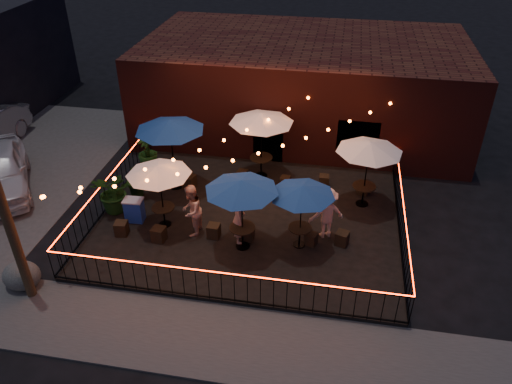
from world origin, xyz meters
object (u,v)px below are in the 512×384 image
cafe_table_2 (242,186)px  cafe_table_3 (261,119)px  cafe_table_0 (159,170)px  cafe_table_4 (302,191)px  cooler (134,210)px  boulder (22,276)px  cafe_table_1 (170,126)px  cafe_table_5 (370,148)px

cafe_table_2 → cafe_table_3: (-0.16, 4.38, 0.17)m
cafe_table_0 → cafe_table_4: 4.55m
cafe_table_3 → cafe_table_2: bearing=-88.0°
cafe_table_2 → cafe_table_3: 4.39m
cooler → cafe_table_3: bearing=41.1°
cafe_table_0 → cafe_table_2: 2.88m
cafe_table_4 → boulder: size_ratio=2.26×
cafe_table_1 → cafe_table_5: cafe_table_1 is taller
cooler → cafe_table_1: bearing=70.1°
cooler → cafe_table_5: bearing=13.8°
cafe_table_1 → cafe_table_4: cafe_table_1 is taller
boulder → cafe_table_5: bearing=31.0°
cafe_table_1 → cafe_table_4: size_ratio=1.28×
cafe_table_1 → cafe_table_4: bearing=-28.1°
cafe_table_4 → cooler: size_ratio=2.67×
cafe_table_3 → boulder: size_ratio=3.05×
cafe_table_2 → boulder: cafe_table_2 is taller
cafe_table_3 → cooler: 5.56m
cafe_table_1 → boulder: (-2.74, -5.73, -2.26)m
cooler → boulder: 4.01m
cafe_table_1 → boulder: cafe_table_1 is taller
cafe_table_2 → cafe_table_4: bearing=13.0°
cafe_table_0 → cooler: size_ratio=3.14×
cafe_table_2 → cafe_table_4: (1.75, 0.40, -0.22)m
cafe_table_2 → cooler: bearing=169.1°
cafe_table_0 → cafe_table_5: bearing=20.3°
cafe_table_1 → cafe_table_0: bearing=-80.8°
cafe_table_5 → cooler: cafe_table_5 is taller
cafe_table_4 → cafe_table_5: (1.96, 2.69, 0.24)m
cafe_table_1 → cafe_table_2: bearing=-43.7°
cafe_table_5 → boulder: size_ratio=2.66×
cafe_table_2 → cafe_table_3: size_ratio=0.81×
cafe_table_5 → cafe_table_4: bearing=-126.1°
cafe_table_4 → cooler: (-5.60, 0.34, -1.60)m
cafe_table_1 → cafe_table_3: size_ratio=0.95×
cafe_table_0 → cafe_table_2: cafe_table_2 is taller
cafe_table_4 → cafe_table_5: bearing=53.9°
cafe_table_4 → boulder: 8.46m
cafe_table_4 → cafe_table_5: size_ratio=0.85×
cafe_table_2 → cafe_table_5: cafe_table_5 is taller
cafe_table_0 → cafe_table_1: bearing=99.2°
cafe_table_4 → boulder: (-7.67, -3.10, -1.79)m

